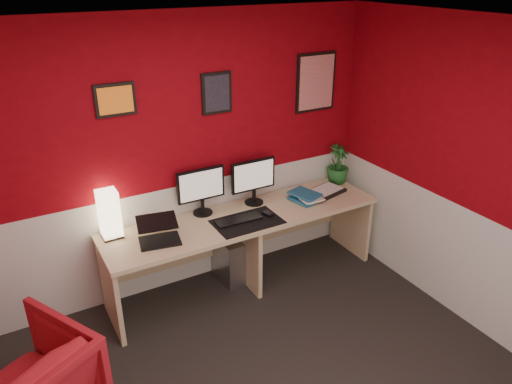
{
  "coord_description": "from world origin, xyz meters",
  "views": [
    {
      "loc": [
        -1.24,
        -2.05,
        2.8
      ],
      "look_at": [
        0.6,
        1.21,
        1.05
      ],
      "focal_mm": 34.05,
      "sensor_mm": 36.0,
      "label": 1
    }
  ],
  "objects_px": {
    "monitor_right": "(254,175)",
    "zen_tray": "(326,191)",
    "potted_plant": "(338,164)",
    "pc_tower": "(228,257)",
    "desk": "(245,250)",
    "laptop": "(159,230)",
    "monitor_left": "(201,185)",
    "shoji_lamp": "(110,215)"
  },
  "relations": [
    {
      "from": "monitor_right",
      "to": "pc_tower",
      "type": "distance_m",
      "value": 0.85
    },
    {
      "from": "shoji_lamp",
      "to": "zen_tray",
      "type": "relative_size",
      "value": 1.14
    },
    {
      "from": "monitor_left",
      "to": "desk",
      "type": "bearing_deg",
      "value": -36.69
    },
    {
      "from": "monitor_right",
      "to": "potted_plant",
      "type": "distance_m",
      "value": 1.0
    },
    {
      "from": "laptop",
      "to": "monitor_right",
      "type": "xyz_separation_m",
      "value": [
        1.03,
        0.25,
        0.18
      ]
    },
    {
      "from": "zen_tray",
      "to": "monitor_right",
      "type": "bearing_deg",
      "value": 168.66
    },
    {
      "from": "laptop",
      "to": "zen_tray",
      "type": "height_order",
      "value": "laptop"
    },
    {
      "from": "monitor_left",
      "to": "monitor_right",
      "type": "relative_size",
      "value": 1.0
    },
    {
      "from": "monitor_right",
      "to": "pc_tower",
      "type": "height_order",
      "value": "monitor_right"
    },
    {
      "from": "zen_tray",
      "to": "pc_tower",
      "type": "distance_m",
      "value": 1.18
    },
    {
      "from": "monitor_right",
      "to": "zen_tray",
      "type": "bearing_deg",
      "value": -11.34
    },
    {
      "from": "potted_plant",
      "to": "zen_tray",
      "type": "bearing_deg",
      "value": -148.91
    },
    {
      "from": "laptop",
      "to": "potted_plant",
      "type": "height_order",
      "value": "potted_plant"
    },
    {
      "from": "monitor_left",
      "to": "zen_tray",
      "type": "distance_m",
      "value": 1.31
    },
    {
      "from": "shoji_lamp",
      "to": "monitor_right",
      "type": "height_order",
      "value": "monitor_right"
    },
    {
      "from": "laptop",
      "to": "desk",
      "type": "bearing_deg",
      "value": 15.18
    },
    {
      "from": "monitor_left",
      "to": "potted_plant",
      "type": "relative_size",
      "value": 1.42
    },
    {
      "from": "pc_tower",
      "to": "shoji_lamp",
      "type": "bearing_deg",
      "value": 175.14
    },
    {
      "from": "laptop",
      "to": "pc_tower",
      "type": "distance_m",
      "value": 0.98
    },
    {
      "from": "desk",
      "to": "shoji_lamp",
      "type": "relative_size",
      "value": 6.5
    },
    {
      "from": "shoji_lamp",
      "to": "potted_plant",
      "type": "relative_size",
      "value": 0.98
    },
    {
      "from": "laptop",
      "to": "potted_plant",
      "type": "xyz_separation_m",
      "value": [
        2.03,
        0.25,
        0.09
      ]
    },
    {
      "from": "desk",
      "to": "zen_tray",
      "type": "relative_size",
      "value": 7.43
    },
    {
      "from": "monitor_left",
      "to": "potted_plant",
      "type": "height_order",
      "value": "monitor_left"
    },
    {
      "from": "desk",
      "to": "monitor_left",
      "type": "height_order",
      "value": "monitor_left"
    },
    {
      "from": "shoji_lamp",
      "to": "monitor_right",
      "type": "xyz_separation_m",
      "value": [
        1.35,
        -0.03,
        0.09
      ]
    },
    {
      "from": "desk",
      "to": "pc_tower",
      "type": "relative_size",
      "value": 5.78
    },
    {
      "from": "desk",
      "to": "laptop",
      "type": "bearing_deg",
      "value": -175.67
    },
    {
      "from": "laptop",
      "to": "pc_tower",
      "type": "xyz_separation_m",
      "value": [
        0.73,
        0.23,
        -0.61
      ]
    },
    {
      "from": "zen_tray",
      "to": "pc_tower",
      "type": "xyz_separation_m",
      "value": [
        -1.05,
        0.13,
        -0.52
      ]
    },
    {
      "from": "shoji_lamp",
      "to": "potted_plant",
      "type": "height_order",
      "value": "potted_plant"
    },
    {
      "from": "monitor_right",
      "to": "zen_tray",
      "type": "height_order",
      "value": "monitor_right"
    },
    {
      "from": "potted_plant",
      "to": "pc_tower",
      "type": "distance_m",
      "value": 1.48
    },
    {
      "from": "potted_plant",
      "to": "pc_tower",
      "type": "height_order",
      "value": "potted_plant"
    },
    {
      "from": "monitor_right",
      "to": "zen_tray",
      "type": "distance_m",
      "value": 0.81
    },
    {
      "from": "shoji_lamp",
      "to": "pc_tower",
      "type": "xyz_separation_m",
      "value": [
        1.04,
        -0.05,
        -0.7
      ]
    },
    {
      "from": "monitor_left",
      "to": "potted_plant",
      "type": "bearing_deg",
      "value": -1.64
    },
    {
      "from": "monitor_right",
      "to": "potted_plant",
      "type": "relative_size",
      "value": 1.42
    },
    {
      "from": "shoji_lamp",
      "to": "pc_tower",
      "type": "height_order",
      "value": "shoji_lamp"
    },
    {
      "from": "potted_plant",
      "to": "pc_tower",
      "type": "bearing_deg",
      "value": -179.06
    },
    {
      "from": "monitor_right",
      "to": "pc_tower",
      "type": "relative_size",
      "value": 1.29
    },
    {
      "from": "desk",
      "to": "zen_tray",
      "type": "distance_m",
      "value": 1.02
    }
  ]
}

